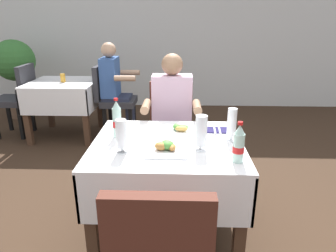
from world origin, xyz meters
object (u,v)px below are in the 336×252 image
object	(u,v)px
plate_near_camera	(166,148)
beer_glass_left	(201,133)
beer_glass_right	(232,125)
main_dining_table	(168,166)
background_dining_table	(64,96)
background_chair_right	(112,97)
cola_bottle_primary	(117,120)
cola_bottle_secondary	(239,145)
background_patron	(115,85)
napkin_cutlery_set	(217,130)
potted_plant_corner	(15,68)
background_table_tumbler	(63,78)
plate_far_diner	(179,129)
background_chair_left	(17,96)
beer_glass_middle	(121,135)
seated_diner_far	(172,115)
chair_far_diner_seat	(171,128)

from	to	relation	value
plate_near_camera	beer_glass_left	world-z (taller)	beer_glass_left
plate_near_camera	beer_glass_right	xyz separation A→B (m)	(0.43, 0.18, 0.09)
main_dining_table	beer_glass_left	xyz separation A→B (m)	(0.22, -0.13, 0.29)
background_dining_table	background_chair_right	size ratio (longest dim) A/B	0.89
plate_near_camera	cola_bottle_primary	world-z (taller)	cola_bottle_primary
cola_bottle_secondary	background_patron	world-z (taller)	background_patron
napkin_cutlery_set	potted_plant_corner	bearing A→B (deg)	137.69
background_table_tumbler	beer_glass_left	bearing A→B (deg)	-51.95
plate_near_camera	plate_far_diner	xyz separation A→B (m)	(0.08, 0.36, -0.01)
plate_far_diner	background_dining_table	world-z (taller)	plate_far_diner
cola_bottle_secondary	napkin_cutlery_set	world-z (taller)	cola_bottle_secondary
background_chair_left	potted_plant_corner	distance (m)	0.98
plate_near_camera	potted_plant_corner	size ratio (longest dim) A/B	0.21
background_patron	background_table_tumbler	world-z (taller)	background_patron
main_dining_table	background_table_tumbler	bearing A→B (deg)	125.92
background_table_tumbler	beer_glass_middle	bearing A→B (deg)	-61.80
main_dining_table	seated_diner_far	xyz separation A→B (m)	(0.01, 0.73, 0.13)
seated_diner_far	cola_bottle_primary	xyz separation A→B (m)	(-0.37, -0.64, 0.17)
beer_glass_middle	cola_bottle_primary	xyz separation A→B (m)	(-0.08, 0.27, 0.01)
main_dining_table	plate_far_diner	distance (m)	0.30
background_dining_table	background_patron	bearing A→B (deg)	0.00
cola_bottle_primary	background_chair_left	xyz separation A→B (m)	(-1.74, 1.92, -0.32)
main_dining_table	background_chair_left	size ratio (longest dim) A/B	1.05
main_dining_table	beer_glass_middle	size ratio (longest dim) A/B	4.72
cola_bottle_primary	napkin_cutlery_set	bearing A→B (deg)	11.32
main_dining_table	plate_far_diner	size ratio (longest dim) A/B	4.44
plate_near_camera	background_table_tumbler	bearing A→B (deg)	123.93
beer_glass_left	beer_glass_middle	bearing A→B (deg)	-174.19
beer_glass_middle	cola_bottle_primary	distance (m)	0.28
potted_plant_corner	chair_far_diner_seat	bearing A→B (deg)	-38.71
beer_glass_middle	background_patron	world-z (taller)	background_patron
seated_diner_far	cola_bottle_secondary	world-z (taller)	seated_diner_far
background_table_tumbler	cola_bottle_secondary	bearing A→B (deg)	-50.64
cola_bottle_secondary	chair_far_diner_seat	bearing A→B (deg)	110.60
plate_far_diner	beer_glass_middle	xyz separation A→B (m)	(-0.36, -0.39, 0.10)
background_table_tumbler	potted_plant_corner	world-z (taller)	potted_plant_corner
plate_far_diner	napkin_cutlery_set	distance (m)	0.28
plate_far_diner	seated_diner_far	bearing A→B (deg)	97.19
background_chair_right	background_table_tumbler	bearing A→B (deg)	-177.13
cola_bottle_primary	beer_glass_right	bearing A→B (deg)	-4.08
background_chair_left	cola_bottle_primary	bearing A→B (deg)	-47.83
main_dining_table	background_dining_table	bearing A→B (deg)	125.84
background_table_tumbler	background_chair_right	bearing A→B (deg)	2.87
main_dining_table	cola_bottle_secondary	size ratio (longest dim) A/B	4.12
plate_near_camera	background_dining_table	size ratio (longest dim) A/B	0.30
chair_far_diner_seat	beer_glass_left	distance (m)	1.04
beer_glass_middle	cola_bottle_secondary	xyz separation A→B (m)	(0.70, -0.10, -0.01)
beer_glass_middle	background_table_tumbler	bearing A→B (deg)	118.20
background_chair_left	plate_near_camera	bearing A→B (deg)	-45.91
beer_glass_left	cola_bottle_secondary	xyz separation A→B (m)	(0.21, -0.15, -0.01)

